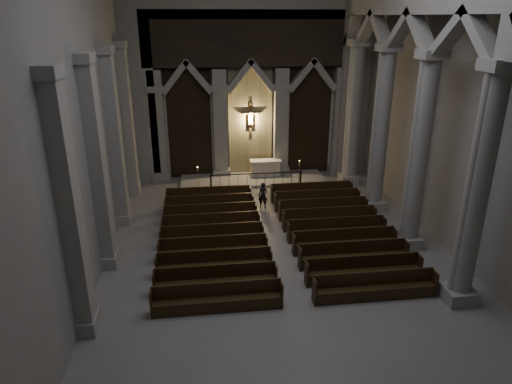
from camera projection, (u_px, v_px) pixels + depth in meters
room at (292, 68)px, 14.63m from camera, size 24.00×24.10×12.00m
sanctuary_wall at (251, 64)px, 25.66m from camera, size 14.00×0.77×12.00m
right_arcade at (434, 55)px, 16.42m from camera, size 1.00×24.00×12.00m
left_pilasters at (108, 155)px, 18.40m from camera, size 0.60×13.00×8.03m
sanctuary_step at (253, 179)px, 27.15m from camera, size 8.50×2.60×0.15m
altar at (265, 168)px, 27.48m from camera, size 1.86×0.74×0.94m
altar_rail at (256, 178)px, 25.50m from camera, size 5.15×0.09×1.01m
candle_stand_left at (198, 182)px, 25.90m from camera, size 0.21×0.21×1.26m
candle_stand_right at (299, 178)px, 26.30m from camera, size 0.25×0.25×1.50m
pews at (275, 236)px, 19.61m from camera, size 9.73×9.56×0.97m
worshipper at (263, 196)px, 23.07m from camera, size 0.56×0.46×1.33m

